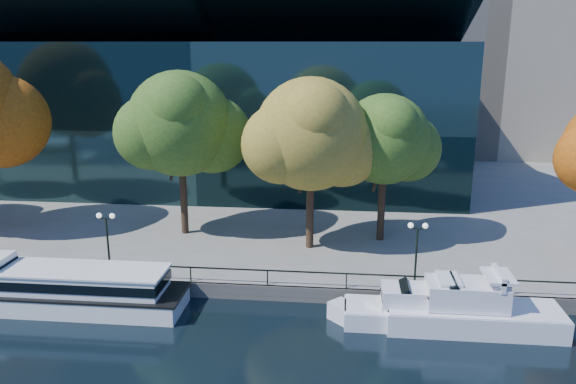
# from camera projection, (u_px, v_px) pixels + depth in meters

# --- Properties ---
(ground) EXTENTS (160.00, 160.00, 0.00)m
(ground) POSITION_uv_depth(u_px,v_px,m) (177.00, 319.00, 33.41)
(ground) COLOR black
(ground) RESTS_ON ground
(promenade) EXTENTS (90.00, 67.08, 1.00)m
(promenade) POSITION_uv_depth(u_px,v_px,m) (264.00, 173.00, 68.24)
(promenade) COLOR slate
(promenade) RESTS_ON ground
(railing) EXTENTS (88.20, 0.08, 0.99)m
(railing) POSITION_uv_depth(u_px,v_px,m) (190.00, 268.00, 36.03)
(railing) COLOR black
(railing) RESTS_ON promenade
(convention_building) EXTENTS (50.00, 24.57, 21.43)m
(convention_building) POSITION_uv_depth(u_px,v_px,m) (222.00, 112.00, 62.16)
(convention_building) COLOR black
(convention_building) RESTS_ON ground
(tour_boat) EXTENTS (16.61, 3.70, 3.15)m
(tour_boat) POSITION_uv_depth(u_px,v_px,m) (57.00, 287.00, 34.57)
(tour_boat) COLOR white
(tour_boat) RESTS_ON ground
(cruiser_near) EXTENTS (10.46, 2.69, 3.03)m
(cruiser_near) POSITION_uv_depth(u_px,v_px,m) (419.00, 310.00, 32.51)
(cruiser_near) COLOR silver
(cruiser_near) RESTS_ON ground
(cruiser_far) EXTENTS (11.10, 3.08, 3.62)m
(cruiser_far) POSITION_uv_depth(u_px,v_px,m) (465.00, 310.00, 32.05)
(cruiser_far) COLOR silver
(cruiser_far) RESTS_ON ground
(tree_2) EXTENTS (10.21, 8.37, 12.96)m
(tree_2) POSITION_uv_depth(u_px,v_px,m) (182.00, 126.00, 43.19)
(tree_2) COLOR black
(tree_2) RESTS_ON promenade
(tree_3) EXTENTS (10.20, 8.37, 12.66)m
(tree_3) POSITION_uv_depth(u_px,v_px,m) (313.00, 137.00, 40.10)
(tree_3) COLOR black
(tree_3) RESTS_ON promenade
(tree_4) EXTENTS (8.51, 6.98, 11.34)m
(tree_4) POSITION_uv_depth(u_px,v_px,m) (386.00, 141.00, 41.91)
(tree_4) COLOR black
(tree_4) RESTS_ON promenade
(lamp_1) EXTENTS (1.26, 0.36, 4.03)m
(lamp_1) POSITION_uv_depth(u_px,v_px,m) (107.00, 228.00, 37.29)
(lamp_1) COLOR black
(lamp_1) RESTS_ON promenade
(lamp_2) EXTENTS (1.26, 0.36, 4.03)m
(lamp_2) POSITION_uv_depth(u_px,v_px,m) (417.00, 239.00, 35.29)
(lamp_2) COLOR black
(lamp_2) RESTS_ON promenade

